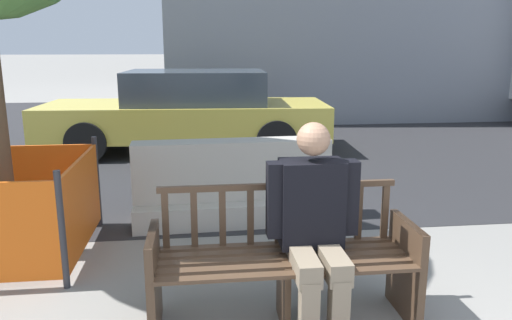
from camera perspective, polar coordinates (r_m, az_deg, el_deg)
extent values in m
cube|color=#28282B|center=(10.65, -2.39, 3.41)|extent=(120.00, 12.00, 0.01)
cube|color=#473323|center=(3.26, -11.58, -13.58)|extent=(0.05, 0.51, 0.66)
cube|color=#473323|center=(3.52, 16.73, -11.84)|extent=(0.05, 0.51, 0.66)
cube|color=#473323|center=(3.34, 3.14, -14.69)|extent=(0.04, 0.32, 0.45)
cube|color=#473323|center=(3.04, 3.96, -12.94)|extent=(1.60, 0.07, 0.02)
cube|color=#473323|center=(3.14, 3.57, -12.04)|extent=(1.60, 0.07, 0.02)
cube|color=#473323|center=(3.24, 3.19, -11.19)|extent=(1.60, 0.07, 0.02)
cube|color=#473323|center=(3.35, 2.85, -10.39)|extent=(1.60, 0.07, 0.02)
cube|color=#473323|center=(3.45, 2.53, -9.64)|extent=(1.60, 0.07, 0.02)
cube|color=#473323|center=(3.32, 2.57, -3.01)|extent=(1.60, 0.04, 0.04)
cube|color=#473323|center=(3.35, -10.30, -6.83)|extent=(0.04, 0.03, 0.38)
cube|color=#473323|center=(3.35, -7.08, -6.76)|extent=(0.04, 0.03, 0.38)
cube|color=#473323|center=(3.35, -3.85, -6.67)|extent=(0.04, 0.03, 0.38)
cube|color=#473323|center=(3.36, -0.64, -6.55)|extent=(0.04, 0.03, 0.38)
cube|color=#473323|center=(3.39, 2.53, -6.42)|extent=(0.04, 0.03, 0.38)
cube|color=#473323|center=(3.42, 5.65, -6.27)|extent=(0.04, 0.03, 0.38)
cube|color=#473323|center=(3.47, 8.70, -6.11)|extent=(0.04, 0.03, 0.38)
cube|color=#473323|center=(3.52, 11.65, -5.93)|extent=(0.04, 0.03, 0.38)
cube|color=#473323|center=(3.58, 14.51, -5.75)|extent=(0.04, 0.03, 0.38)
cube|color=#473323|center=(3.12, -11.87, -8.55)|extent=(0.05, 0.46, 0.03)
cube|color=#473323|center=(3.39, 17.21, -7.13)|extent=(0.05, 0.46, 0.03)
cube|color=black|center=(3.22, 6.31, -4.91)|extent=(0.40, 0.24, 0.56)
sphere|color=#9E755B|center=(3.10, 6.58, 2.39)|extent=(0.21, 0.21, 0.21)
cube|color=#7F705B|center=(3.11, 5.44, -11.66)|extent=(0.14, 0.44, 0.14)
cube|color=#7F705B|center=(3.16, 8.70, -11.41)|extent=(0.14, 0.44, 0.14)
cube|color=#7F705B|center=(3.08, 6.03, -17.27)|extent=(0.11, 0.11, 0.45)
cube|color=#7F705B|center=(3.13, 9.40, -16.94)|extent=(0.11, 0.11, 0.45)
cube|color=black|center=(3.14, 2.07, -4.57)|extent=(0.09, 0.12, 0.48)
cube|color=black|center=(3.24, 10.67, -4.18)|extent=(0.09, 0.12, 0.48)
cube|color=#ADA89E|center=(5.21, -2.65, -5.55)|extent=(2.03, 0.76, 0.24)
cube|color=#ADA89E|center=(5.09, -2.70, -1.07)|extent=(2.01, 0.38, 0.60)
cylinder|color=#2D2D33|center=(3.94, -21.29, -7.53)|extent=(0.05, 0.05, 0.91)
cylinder|color=#2D2D33|center=(5.20, -17.70, -2.38)|extent=(0.05, 0.05, 0.91)
cube|color=#E05B14|center=(5.37, -24.79, -2.49)|extent=(1.35, 0.03, 0.76)
cube|color=#E05B14|center=(4.56, -19.24, -4.60)|extent=(0.03, 1.35, 0.76)
cube|color=#DBC64C|center=(8.58, -8.02, 4.59)|extent=(4.81, 1.99, 0.56)
cube|color=#38424C|center=(8.50, -6.86, 8.28)|extent=(2.36, 1.65, 0.54)
cylinder|color=black|center=(8.08, -18.82, 1.91)|extent=(0.65, 0.26, 0.64)
cylinder|color=black|center=(9.63, -16.34, 3.78)|extent=(0.65, 0.26, 0.64)
cylinder|color=black|center=(7.83, 2.33, 2.27)|extent=(0.65, 0.26, 0.64)
cylinder|color=black|center=(9.42, 1.33, 4.11)|extent=(0.65, 0.26, 0.64)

